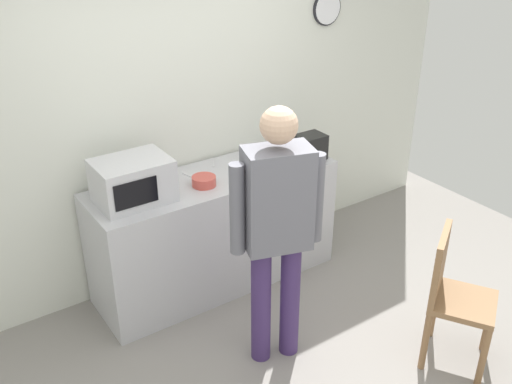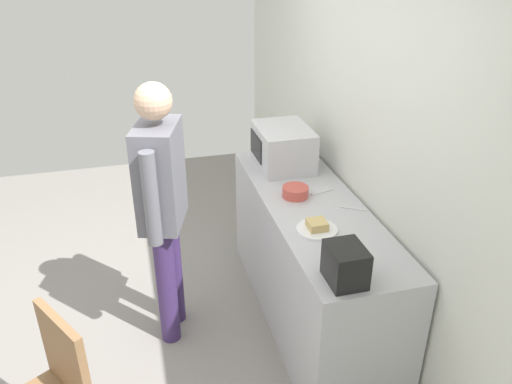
{
  "view_description": "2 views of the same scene",
  "coord_description": "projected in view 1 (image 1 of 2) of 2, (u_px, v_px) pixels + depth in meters",
  "views": [
    {
      "loc": [
        -1.82,
        -2.17,
        2.78
      ],
      "look_at": [
        0.19,
        0.78,
        0.96
      ],
      "focal_mm": 40.49,
      "sensor_mm": 36.0,
      "label": 1
    },
    {
      "loc": [
        2.85,
        0.11,
        2.51
      ],
      "look_at": [
        0.08,
        0.84,
        1.05
      ],
      "focal_mm": 35.85,
      "sensor_mm": 36.0,
      "label": 2
    }
  ],
  "objects": [
    {
      "name": "sandwich_plate",
      "position": [
        256.0,
        169.0,
        4.38
      ],
      "size": [
        0.25,
        0.25,
        0.07
      ],
      "color": "white",
      "rests_on": "kitchen_counter"
    },
    {
      "name": "salad_bowl",
      "position": [
        204.0,
        181.0,
        4.16
      ],
      "size": [
        0.18,
        0.18,
        0.07
      ],
      "primitive_type": "cylinder",
      "color": "#C64C42",
      "rests_on": "kitchen_counter"
    },
    {
      "name": "toaster",
      "position": [
        311.0,
        147.0,
        4.57
      ],
      "size": [
        0.22,
        0.18,
        0.2
      ],
      "primitive_type": "cube",
      "color": "black",
      "rests_on": "kitchen_counter"
    },
    {
      "name": "spoon_utensil",
      "position": [
        190.0,
        176.0,
        4.31
      ],
      "size": [
        0.06,
        0.17,
        0.01
      ],
      "primitive_type": "cube",
      "rotation": [
        0.0,
        0.0,
        1.81
      ],
      "color": "silver",
      "rests_on": "kitchen_counter"
    },
    {
      "name": "kitchen_counter",
      "position": [
        216.0,
        230.0,
        4.52
      ],
      "size": [
        1.92,
        0.62,
        0.93
      ],
      "primitive_type": "cube",
      "color": "#B7B7BC",
      "rests_on": "ground_plane"
    },
    {
      "name": "fork_utensil",
      "position": [
        214.0,
        163.0,
        4.53
      ],
      "size": [
        0.11,
        0.15,
        0.01
      ],
      "primitive_type": "cube",
      "rotation": [
        0.0,
        0.0,
        1.01
      ],
      "color": "silver",
      "rests_on": "kitchen_counter"
    },
    {
      "name": "wooden_chair",
      "position": [
        452.0,
        293.0,
        3.71
      ],
      "size": [
        0.55,
        0.55,
        0.94
      ],
      "color": "olive",
      "rests_on": "ground_plane"
    },
    {
      "name": "ground_plane",
      "position": [
        299.0,
        375.0,
        3.77
      ],
      "size": [
        6.0,
        6.0,
        0.0
      ],
      "primitive_type": "plane",
      "color": "gray"
    },
    {
      "name": "microwave",
      "position": [
        133.0,
        181.0,
        3.9
      ],
      "size": [
        0.5,
        0.39,
        0.3
      ],
      "color": "silver",
      "rests_on": "kitchen_counter"
    },
    {
      "name": "person_standing",
      "position": [
        277.0,
        222.0,
        3.49
      ],
      "size": [
        0.57,
        0.35,
        1.77
      ],
      "color": "#3E295D",
      "rests_on": "ground_plane"
    },
    {
      "name": "back_wall",
      "position": [
        174.0,
        118.0,
        4.36
      ],
      "size": [
        5.4,
        0.13,
        2.6
      ],
      "color": "silver",
      "rests_on": "ground_plane"
    }
  ]
}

